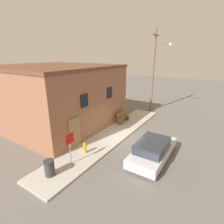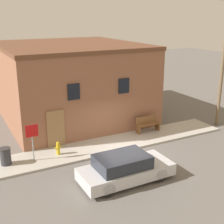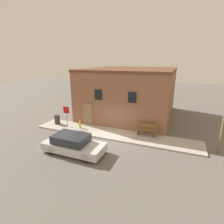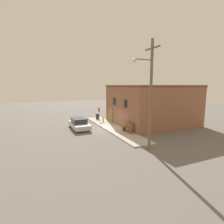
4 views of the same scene
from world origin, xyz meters
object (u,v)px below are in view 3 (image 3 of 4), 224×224
(parked_car, at_px, (73,144))
(stop_sign, at_px, (66,113))
(fire_hydrant, at_px, (80,124))
(bench, at_px, (147,130))
(trash_bin, at_px, (57,119))

(parked_car, bearing_deg, stop_sign, 130.41)
(fire_hydrant, relative_size, bench, 0.47)
(trash_bin, xyz_separation_m, parked_car, (4.49, -3.93, 0.07))
(fire_hydrant, bearing_deg, bench, 5.84)
(parked_car, bearing_deg, fire_hydrant, 115.72)
(bench, height_order, trash_bin, bench)
(stop_sign, bearing_deg, bench, 5.67)
(trash_bin, relative_size, parked_car, 0.20)
(fire_hydrant, distance_m, trash_bin, 2.65)
(bench, height_order, parked_car, parked_car)
(stop_sign, xyz_separation_m, trash_bin, (-1.33, 0.21, -0.90))
(stop_sign, height_order, parked_car, stop_sign)
(bench, relative_size, parked_car, 0.36)
(trash_bin, distance_m, parked_car, 5.97)
(trash_bin, bearing_deg, parked_car, -41.20)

